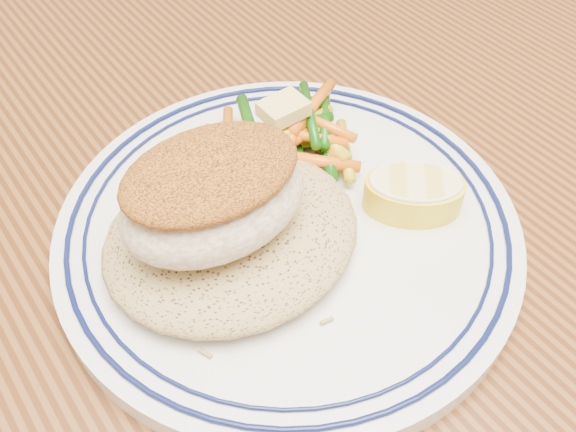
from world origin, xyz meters
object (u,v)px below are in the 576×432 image
Objects in this scene: dining_table at (300,370)px; rice_pilaf at (232,231)px; vegetable_pile at (290,139)px; fish_fillet at (213,194)px; plate at (288,228)px; lemon_wedge at (414,192)px.

rice_pilaf reaches higher than dining_table.
vegetable_pile is (0.05, 0.07, 0.12)m from dining_table.
dining_table is 14.90× the size of fish_fillet.
dining_table is at bearing -112.21° from plate.
rice_pilaf is at bearing -149.34° from vegetable_pile.
dining_table is 0.15m from vegetable_pile.
vegetable_pile is 1.38× the size of lemon_wedge.
rice_pilaf and vegetable_pile have the same top height.
plate is 2.60× the size of fish_fillet.
dining_table is 20.55× the size of lemon_wedge.
rice_pilaf reaches higher than lemon_wedge.
dining_table is 14.84× the size of vegetable_pile.
fish_fillet is (-0.04, 0.00, 0.05)m from plate.
fish_fillet is at bearing 160.81° from lemon_wedge.
lemon_wedge reaches higher than dining_table.
lemon_wedge is at bearing -20.05° from rice_pilaf.
fish_fillet is at bearing 172.49° from rice_pilaf.
fish_fillet reaches higher than rice_pilaf.
dining_table is 0.11m from plate.
plate is at bearing -127.70° from vegetable_pile.
dining_table is at bearing -121.94° from vegetable_pile.
rice_pilaf is 1.93× the size of lemon_wedge.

